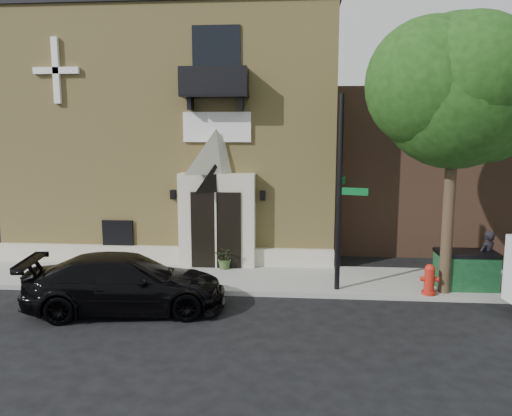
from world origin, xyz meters
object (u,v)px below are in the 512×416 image
Objects in this scene: black_sedan at (126,283)px; street_sign at (340,193)px; dumpster at (466,269)px; fire_hydrant at (429,279)px; pedestrian_near at (487,259)px.

street_sign is at bearing -80.50° from black_sedan.
black_sedan is 3.05× the size of dumpster.
dumpster is at bearing 22.26° from street_sign.
black_sedan is 9.78m from dumpster.
black_sedan is 0.93× the size of street_sign.
pedestrian_near is (1.87, 0.91, 0.41)m from fire_hydrant.
pedestrian_near reaches higher than fire_hydrant.
pedestrian_near reaches higher than dumpster.
fire_hydrant is (2.56, -0.29, -2.41)m from street_sign.
black_sedan is at bearing -145.52° from street_sign.
fire_hydrant is 2.12m from pedestrian_near.
fire_hydrant is at bearing -150.93° from dumpster.
black_sedan is 6.44m from street_sign.
pedestrian_near is at bearing 17.39° from dumpster.
black_sedan is 10.47m from pedestrian_near.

